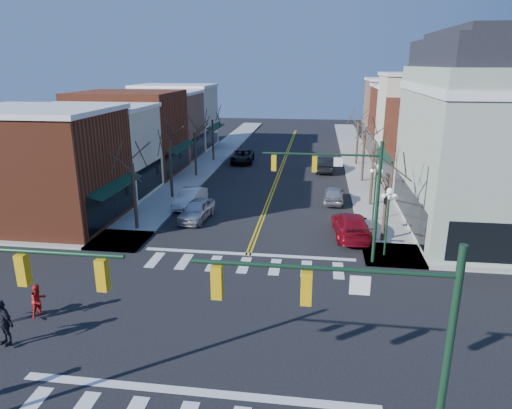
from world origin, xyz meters
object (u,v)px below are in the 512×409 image
at_px(car_left_near, 197,210).
at_px(car_right_mid, 334,194).
at_px(victorian_corner, 509,135).
at_px(car_right_near, 351,225).
at_px(lamppost_midblock, 376,183).
at_px(car_left_mid, 190,198).
at_px(pedestrian_red_b, 39,300).
at_px(lamppost_corner, 388,210).
at_px(pedestrian_dark_a, 3,322).
at_px(car_right_far, 325,164).
at_px(car_left_far, 242,156).

xyz_separation_m(car_left_near, car_right_mid, (10.24, 5.88, -0.05)).
xyz_separation_m(victorian_corner, car_right_near, (-10.10, -2.74, -5.86)).
relative_size(lamppost_midblock, car_left_mid, 0.97).
bearing_deg(lamppost_midblock, pedestrian_red_b, -136.25).
height_order(lamppost_corner, pedestrian_dark_a, lamppost_corner).
relative_size(car_right_near, car_right_far, 1.08).
distance_m(victorian_corner, pedestrian_red_b, 29.69).
height_order(car_left_far, car_right_near, car_right_near).
xyz_separation_m(lamppost_corner, lamppost_midblock, (0.00, 6.50, 0.00)).
bearing_deg(car_right_far, lamppost_midblock, 104.03).
xyz_separation_m(car_left_near, pedestrian_red_b, (-3.50, -14.50, 0.18)).
height_order(car_right_far, pedestrian_dark_a, pedestrian_dark_a).
distance_m(car_right_mid, pedestrian_red_b, 24.58).
xyz_separation_m(victorian_corner, car_left_near, (-21.30, -0.80, -5.90)).
bearing_deg(pedestrian_dark_a, pedestrian_red_b, 108.40).
xyz_separation_m(victorian_corner, lamppost_corner, (-8.30, -6.00, -3.70)).
bearing_deg(lamppost_midblock, car_left_far, 123.60).
bearing_deg(victorian_corner, car_left_near, -177.86).
bearing_deg(victorian_corner, lamppost_midblock, 176.55).
bearing_deg(car_right_far, victorian_corner, 127.12).
bearing_deg(pedestrian_dark_a, car_left_near, 99.43).
relative_size(pedestrian_red_b, pedestrian_dark_a, 0.79).
relative_size(car_right_mid, car_right_far, 0.81).
relative_size(car_left_mid, car_right_mid, 1.08).
relative_size(lamppost_corner, car_left_far, 0.81).
relative_size(car_right_far, pedestrian_red_b, 3.26).
bearing_deg(pedestrian_dark_a, car_right_mid, 80.13).
xyz_separation_m(car_left_far, car_right_far, (9.60, -3.29, 0.10)).
bearing_deg(car_right_mid, car_right_far, -84.94).
relative_size(car_right_near, pedestrian_dark_a, 2.79).
height_order(victorian_corner, car_right_near, victorian_corner).
bearing_deg(car_left_far, pedestrian_red_b, -99.19).
height_order(lamppost_corner, car_left_near, lamppost_corner).
relative_size(lamppost_midblock, car_right_near, 0.79).
height_order(car_right_near, pedestrian_red_b, pedestrian_red_b).
relative_size(lamppost_midblock, car_left_far, 0.81).
bearing_deg(car_right_near, lamppost_corner, 114.93).
bearing_deg(pedestrian_red_b, car_left_mid, 15.55).
bearing_deg(car_right_far, lamppost_corner, 100.72).
xyz_separation_m(lamppost_corner, car_right_near, (-1.80, 3.26, -2.16)).
bearing_deg(victorian_corner, lamppost_corner, -144.14).
relative_size(car_left_mid, car_right_far, 0.88).
bearing_deg(car_left_far, lamppost_corner, -67.03).
height_order(lamppost_corner, car_right_near, lamppost_corner).
height_order(lamppost_midblock, car_left_mid, lamppost_midblock).
bearing_deg(car_left_far, car_left_near, -93.53).
bearing_deg(car_right_mid, car_left_near, 31.81).
distance_m(car_left_mid, car_right_mid, 11.95).
bearing_deg(car_left_far, car_right_far, -22.44).
bearing_deg(pedestrian_dark_a, car_left_far, 106.17).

